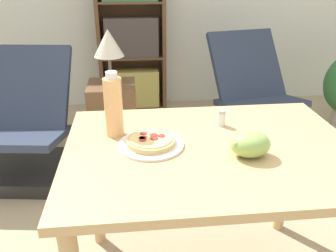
% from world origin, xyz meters
% --- Properties ---
extents(dining_table, '(1.15, 0.84, 0.76)m').
position_xyz_m(dining_table, '(0.13, 0.08, 0.65)').
color(dining_table, tan).
rests_on(dining_table, ground_plane).
extents(pizza_on_plate, '(0.26, 0.26, 0.04)m').
position_xyz_m(pizza_on_plate, '(-0.10, 0.11, 0.77)').
color(pizza_on_plate, white).
rests_on(pizza_on_plate, dining_table).
extents(grape_bunch, '(0.15, 0.12, 0.10)m').
position_xyz_m(grape_bunch, '(0.26, -0.01, 0.81)').
color(grape_bunch, '#93BC5B').
rests_on(grape_bunch, dining_table).
extents(drink_bottle, '(0.08, 0.08, 0.27)m').
position_xyz_m(drink_bottle, '(-0.25, 0.23, 0.89)').
color(drink_bottle, '#EFB270').
rests_on(drink_bottle, dining_table).
extents(salt_shaker, '(0.04, 0.04, 0.07)m').
position_xyz_m(salt_shaker, '(0.22, 0.27, 0.80)').
color(salt_shaker, white).
rests_on(salt_shaker, dining_table).
extents(lounge_chair_near, '(0.70, 0.83, 0.88)m').
position_xyz_m(lounge_chair_near, '(-0.95, 1.21, 0.29)').
color(lounge_chair_near, black).
rests_on(lounge_chair_near, ground_plane).
extents(lounge_chair_far, '(0.75, 0.88, 0.88)m').
position_xyz_m(lounge_chair_far, '(0.87, 1.66, 0.29)').
color(lounge_chair_far, black).
rests_on(lounge_chair_far, ground_plane).
extents(bookshelf, '(0.67, 0.27, 1.63)m').
position_xyz_m(bookshelf, '(-0.15, 2.46, 0.77)').
color(bookshelf, brown).
rests_on(bookshelf, ground_plane).
extents(side_table, '(0.34, 0.34, 0.63)m').
position_xyz_m(side_table, '(-0.32, 1.33, 0.32)').
color(side_table, brown).
rests_on(side_table, ground_plane).
extents(table_lamp, '(0.21, 0.21, 0.39)m').
position_xyz_m(table_lamp, '(-0.32, 1.33, 0.91)').
color(table_lamp, '#665B51').
rests_on(table_lamp, side_table).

